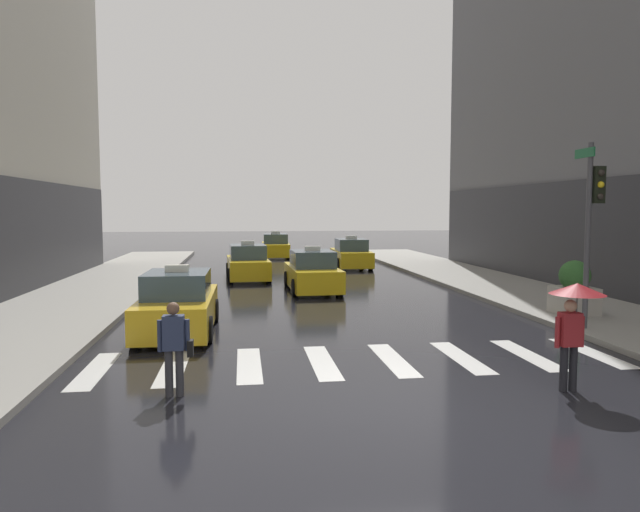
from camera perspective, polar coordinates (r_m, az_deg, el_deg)
name	(u,v)px	position (r m, az deg, el deg)	size (l,w,h in m)	color
ground_plane	(395,409)	(9.72, 7.42, -14.83)	(160.00, 160.00, 0.00)	black
crosswalk_markings	(358,361)	(12.51, 3.77, -10.35)	(11.30, 2.80, 0.01)	silver
traffic_light_pole	(592,209)	(16.39, 25.46, 4.25)	(0.44, 0.84, 4.80)	#47474C
taxi_lead	(178,305)	(15.61, -13.92, -4.77)	(1.97, 4.56, 1.80)	gold
taxi_second	(312,273)	(22.91, -0.78, -1.69)	(2.03, 4.59, 1.80)	yellow
taxi_third	(248,264)	(27.01, -7.20, -0.77)	(2.11, 4.62, 1.80)	yellow
taxi_fourth	(351,255)	(32.26, 3.10, 0.12)	(2.01, 4.58, 1.80)	yellow
taxi_fifth	(276,247)	(39.28, -4.45, 0.91)	(2.03, 4.59, 1.80)	yellow
pedestrian_with_umbrella	(575,307)	(11.12, 23.99, -4.66)	(0.96, 0.96, 1.94)	black
pedestrian_with_handbag	(175,343)	(10.31, -14.26, -8.41)	(0.60, 0.24, 1.65)	#333338
planter_near_corner	(574,290)	(18.61, 23.97, -3.09)	(1.10, 1.10, 1.60)	#A8A399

